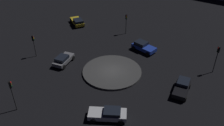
# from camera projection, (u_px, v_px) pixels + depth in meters

# --- Properties ---
(ground_plane) EXTENTS (115.02, 115.02, 0.00)m
(ground_plane) POSITION_uv_depth(u_px,v_px,m) (112.00, 72.00, 36.45)
(ground_plane) COLOR black
(roundabout_island) EXTENTS (8.82, 8.82, 0.30)m
(roundabout_island) POSITION_uv_depth(u_px,v_px,m) (112.00, 71.00, 36.37)
(roundabout_island) COLOR #383838
(roundabout_island) RESTS_ON ground_plane
(car_black) EXTENTS (4.19, 3.95, 1.37)m
(car_black) POSITION_uv_depth(u_px,v_px,m) (182.00, 87.00, 32.34)
(car_black) COLOR black
(car_black) RESTS_ON ground_plane
(car_yellow) EXTENTS (4.58, 2.60, 1.42)m
(car_yellow) POSITION_uv_depth(u_px,v_px,m) (77.00, 21.00, 50.19)
(car_yellow) COLOR gold
(car_yellow) RESTS_ON ground_plane
(car_blue) EXTENTS (4.49, 3.70, 1.51)m
(car_blue) POSITION_uv_depth(u_px,v_px,m) (143.00, 46.00, 41.39)
(car_blue) COLOR #1E38A5
(car_blue) RESTS_ON ground_plane
(car_grey) EXTENTS (4.14, 3.75, 1.43)m
(car_grey) POSITION_uv_depth(u_px,v_px,m) (63.00, 60.00, 37.98)
(car_grey) COLOR slate
(car_grey) RESTS_ON ground_plane
(car_silver) EXTENTS (3.17, 4.80, 1.33)m
(car_silver) POSITION_uv_depth(u_px,v_px,m) (108.00, 114.00, 28.28)
(car_silver) COLOR silver
(car_silver) RESTS_ON ground_plane
(traffic_light_south) EXTENTS (0.35, 0.39, 4.35)m
(traffic_light_south) POSITION_uv_depth(u_px,v_px,m) (12.00, 90.00, 28.17)
(traffic_light_south) COLOR #2D2D2D
(traffic_light_south) RESTS_ON ground_plane
(traffic_light_northwest) EXTENTS (0.40, 0.37, 3.94)m
(traffic_light_northwest) POSITION_uv_depth(u_px,v_px,m) (126.00, 20.00, 45.66)
(traffic_light_northwest) COLOR #2D2D2D
(traffic_light_northwest) RESTS_ON ground_plane
(traffic_light_north) EXTENTS (0.35, 0.39, 4.35)m
(traffic_light_north) POSITION_uv_depth(u_px,v_px,m) (217.00, 55.00, 34.77)
(traffic_light_north) COLOR #2D2D2D
(traffic_light_north) RESTS_ON ground_plane
(traffic_light_southwest) EXTENTS (0.37, 0.39, 3.81)m
(traffic_light_southwest) POSITION_uv_depth(u_px,v_px,m) (34.00, 42.00, 38.75)
(traffic_light_southwest) COLOR #2D2D2D
(traffic_light_southwest) RESTS_ON ground_plane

